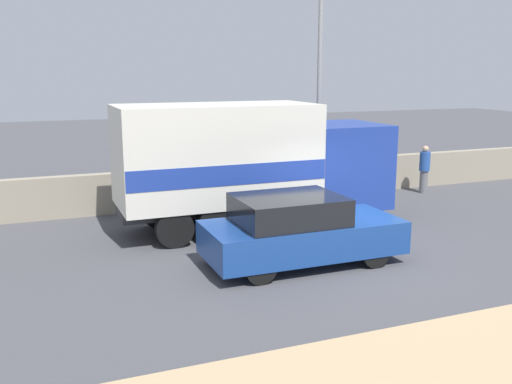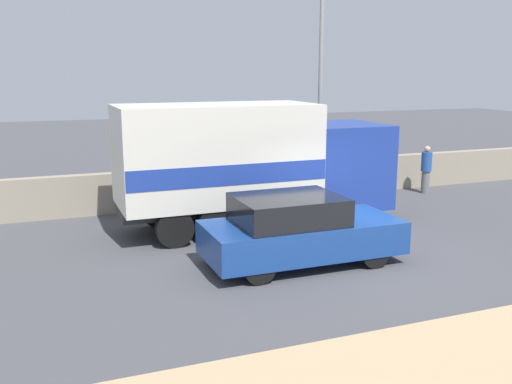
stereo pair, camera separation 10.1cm
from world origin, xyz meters
name	(u,v)px [view 1 (the left image)]	position (x,y,z in m)	size (l,w,h in m)	color
ground_plane	(337,259)	(0.00, 0.00, 0.00)	(80.00, 80.00, 0.00)	#47474C
stone_wall_backdrop	(243,183)	(0.00, 6.10, 0.60)	(60.00, 0.35, 1.20)	gray
street_lamp	(320,63)	(2.30, 5.40, 4.36)	(0.56, 0.28, 7.61)	gray
box_truck	(248,161)	(-0.92, 3.18, 1.80)	(7.24, 2.35, 3.30)	navy
car_hatchback	(299,230)	(-0.96, 0.02, 0.76)	(4.27, 1.88, 1.53)	navy
pedestrian	(424,169)	(6.25, 5.08, 0.85)	(0.36, 0.36, 1.63)	slate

